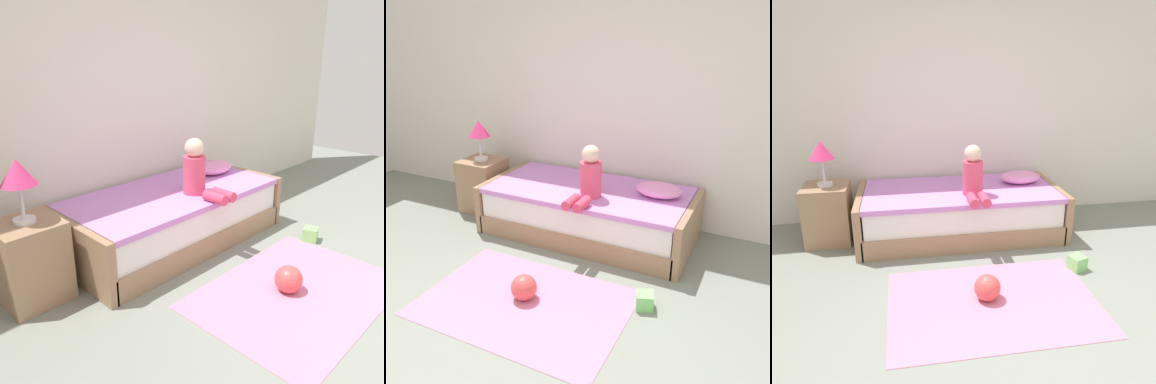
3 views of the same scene
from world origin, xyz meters
The scene contains 10 objects.
ground_plane centered at (0.00, 0.00, 0.00)m, with size 9.20×9.20×0.00m, color gray.
wall_rear centered at (0.00, 2.60, 1.45)m, with size 7.20×0.10×2.90m, color silver.
bed centered at (-0.10, 2.00, 0.25)m, with size 2.11×1.00×0.50m.
nightstand centered at (-1.45, 2.03, 0.30)m, with size 0.44×0.44×0.60m, color #997556.
table_lamp centered at (-1.45, 2.03, 0.94)m, with size 0.24×0.24×0.45m.
child_figure centered at (0.00, 1.77, 0.70)m, with size 0.20×0.51×0.50m.
pillow centered at (0.58, 2.10, 0.56)m, with size 0.44×0.30×0.13m, color #EA8CC6.
toy_ball centered at (-0.09, 0.75, 0.10)m, with size 0.21×0.21×0.21m, color #E54C4C.
area_rug centered at (-0.05, 0.70, 0.00)m, with size 1.60×1.10×0.01m, color pink.
toy_block centered at (0.81, 1.06, 0.06)m, with size 0.13×0.13×0.13m, color #7FD872.
Camera 2 is at (1.52, -1.58, 2.05)m, focal length 39.57 mm.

